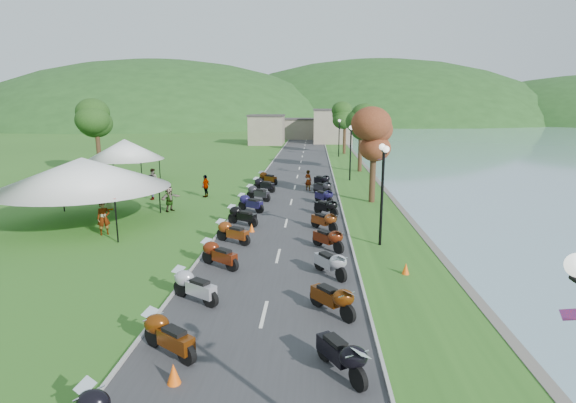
{
  "coord_description": "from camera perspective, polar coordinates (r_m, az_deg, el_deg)",
  "views": [
    {
      "loc": [
        1.63,
        -3.94,
        6.91
      ],
      "look_at": [
        0.1,
        22.19,
        1.3
      ],
      "focal_mm": 28.0,
      "sensor_mm": 36.0,
      "label": 1
    }
  ],
  "objects": [
    {
      "name": "moto_row_right",
      "position": [
        22.01,
        5.03,
        -4.74
      ],
      "size": [
        2.6,
        37.15,
        1.1
      ],
      "primitive_type": null,
      "color": "#331411",
      "rests_on": "ground"
    },
    {
      "name": "road",
      "position": [
        44.51,
        1.2,
        3.18
      ],
      "size": [
        7.0,
        120.0,
        0.02
      ],
      "primitive_type": "cube",
      "color": "#363638",
      "rests_on": "ground"
    },
    {
      "name": "traffic_cone_near",
      "position": [
        12.45,
        -14.32,
        -20.45
      ],
      "size": [
        0.36,
        0.36,
        0.57
      ],
      "primitive_type": "cone",
      "color": "#F2590C",
      "rests_on": "ground"
    },
    {
      "name": "pedestrian_a",
      "position": [
        26.54,
        -22.21,
        -3.91
      ],
      "size": [
        0.84,
        0.77,
        1.86
      ],
      "primitive_type": "imported",
      "rotation": [
        0.0,
        0.0,
        0.55
      ],
      "color": "slate",
      "rests_on": "ground"
    },
    {
      "name": "hills_backdrop",
      "position": [
        204.06,
        2.92,
        10.14
      ],
      "size": [
        360.0,
        120.0,
        76.0
      ],
      "primitive_type": null,
      "color": "#285621",
      "rests_on": "ground"
    },
    {
      "name": "pedestrian_b",
      "position": [
        39.03,
        -16.73,
        1.38
      ],
      "size": [
        0.95,
        0.61,
        1.83
      ],
      "primitive_type": "imported",
      "rotation": [
        0.0,
        0.0,
        3.0
      ],
      "color": "slate",
      "rests_on": "ground"
    },
    {
      "name": "pedestrian_c",
      "position": [
        35.15,
        -16.91,
        0.23
      ],
      "size": [
        1.16,
        1.25,
        1.87
      ],
      "primitive_type": "imported",
      "rotation": [
        0.0,
        0.0,
        5.41
      ],
      "color": "slate",
      "rests_on": "ground"
    },
    {
      "name": "moto_row_left",
      "position": [
        21.41,
        -7.85,
        -5.29
      ],
      "size": [
        2.6,
        40.97,
        1.1
      ],
      "primitive_type": null,
      "color": "#331411",
      "rests_on": "ground"
    },
    {
      "name": "vendor_tent_main",
      "position": [
        28.65,
        -24.4,
        1.14
      ],
      "size": [
        6.52,
        6.52,
        4.0
      ],
      "primitive_type": null,
      "color": "silver",
      "rests_on": "ground"
    },
    {
      "name": "far_building",
      "position": [
        89.12,
        1.01,
        9.26
      ],
      "size": [
        18.0,
        16.0,
        5.0
      ],
      "primitive_type": "cube",
      "color": "gray",
      "rests_on": "ground"
    },
    {
      "name": "vendor_tent_side",
      "position": [
        42.82,
        -19.88,
        4.8
      ],
      "size": [
        4.48,
        4.48,
        4.0
      ],
      "primitive_type": null,
      "color": "silver",
      "rests_on": "ground"
    },
    {
      "name": "tree_lakeside",
      "position": [
        32.73,
        10.82,
        6.53
      ],
      "size": [
        2.78,
        2.78,
        7.71
      ],
      "primitive_type": null,
      "color": "#264F18",
      "rests_on": "ground"
    }
  ]
}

